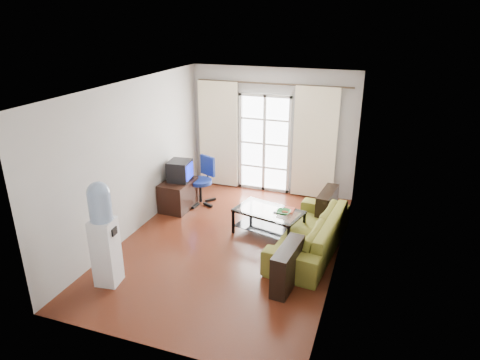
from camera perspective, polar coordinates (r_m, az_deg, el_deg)
name	(u,v)px	position (r m, az deg, el deg)	size (l,w,h in m)	color
floor	(230,244)	(7.48, -1.36, -8.51)	(5.20, 5.20, 0.00)	#5B2715
ceiling	(228,86)	(6.56, -1.56, 12.37)	(5.20, 5.20, 0.00)	white
wall_back	(272,131)	(9.27, 4.30, 6.48)	(3.60, 0.02, 2.70)	#B3AFAA
wall_front	(144,249)	(4.79, -12.69, -8.96)	(3.60, 0.02, 2.70)	#B3AFAA
wall_left	(133,159)	(7.70, -14.09, 2.74)	(0.02, 5.20, 2.70)	#B3AFAA
wall_right	(342,185)	(6.53, 13.49, -0.61)	(0.02, 5.20, 2.70)	#B3AFAA
french_door	(264,144)	(9.33, 3.27, 4.85)	(1.16, 0.06, 2.15)	white
curtain_rod	(272,84)	(8.96, 4.31, 12.70)	(0.04, 0.04, 3.30)	#4C3F2D
curtain_left	(218,135)	(9.57, -2.90, 6.06)	(0.90, 0.07, 2.35)	#FFF3CD
curtain_right	(315,144)	(9.00, 9.92, 4.77)	(0.90, 0.07, 2.35)	#FFF3CD
radiator	(305,182)	(9.33, 8.70, -0.22)	(0.64, 0.12, 0.64)	gray
sofa	(310,232)	(7.26, 9.28, -6.89)	(1.08, 2.29, 0.65)	brown
coffee_table	(269,219)	(7.66, 3.82, -5.20)	(1.30, 0.93, 0.47)	silver
bowl	(283,212)	(7.47, 5.82, -4.29)	(0.26, 0.26, 0.06)	#318840
book	(283,209)	(7.62, 5.81, -3.90)	(0.19, 0.25, 0.02)	maroon
remote	(278,213)	(7.47, 5.14, -4.43)	(0.18, 0.05, 0.02)	black
tv_stand	(178,195)	(8.75, -8.21, -1.95)	(0.53, 0.80, 0.58)	black
crt_tv	(179,171)	(8.63, -8.15, 1.26)	(0.49, 0.48, 0.41)	black
task_chair	(202,190)	(8.93, -5.12, -1.32)	(0.89, 0.89, 0.99)	black
water_cooler	(103,232)	(6.39, -17.75, -6.64)	(0.37, 0.36, 1.60)	white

